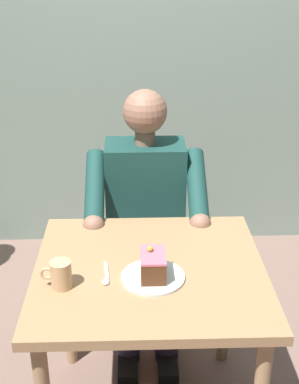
# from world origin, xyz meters

# --- Properties ---
(dining_table) EXTENTS (0.82, 0.76, 0.71)m
(dining_table) POSITION_xyz_m (0.00, 0.00, 0.61)
(dining_table) COLOR #A47B52
(dining_table) RESTS_ON ground
(chair) EXTENTS (0.42, 0.42, 0.89)m
(chair) POSITION_xyz_m (0.00, -0.72, 0.49)
(chair) COLOR #AF6E63
(chair) RESTS_ON ground
(seated_person) EXTENTS (0.53, 0.58, 1.20)m
(seated_person) POSITION_xyz_m (0.00, -0.55, 0.62)
(seated_person) COLOR #183E3A
(seated_person) RESTS_ON ground
(dessert_plate) EXTENTS (0.22, 0.22, 0.01)m
(dessert_plate) POSITION_xyz_m (-0.01, 0.07, 0.72)
(dessert_plate) COLOR white
(dessert_plate) RESTS_ON dining_table
(cake_slice) EXTENTS (0.09, 0.13, 0.11)m
(cake_slice) POSITION_xyz_m (-0.01, 0.07, 0.76)
(cake_slice) COLOR #56301A
(cake_slice) RESTS_ON dessert_plate
(coffee_cup) EXTENTS (0.11, 0.07, 0.10)m
(coffee_cup) POSITION_xyz_m (0.30, 0.11, 0.76)
(coffee_cup) COLOR tan
(coffee_cup) RESTS_ON dining_table
(dessert_spoon) EXTENTS (0.03, 0.14, 0.01)m
(dessert_spoon) POSITION_xyz_m (0.15, 0.06, 0.71)
(dessert_spoon) COLOR silver
(dessert_spoon) RESTS_ON dining_table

